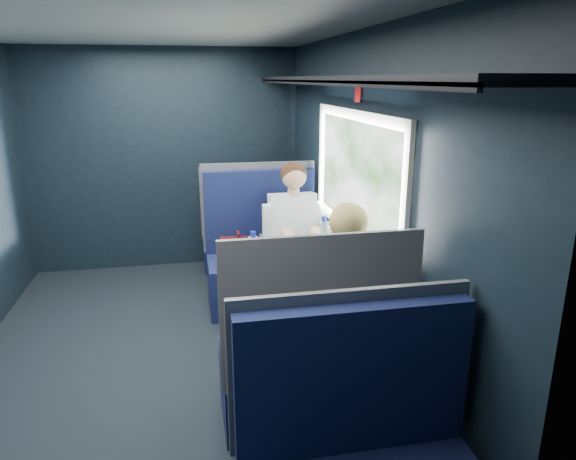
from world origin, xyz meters
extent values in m
cube|color=black|center=(0.00, 0.00, -0.01)|extent=(2.80, 4.20, 0.01)
cube|color=black|center=(1.45, 0.00, 1.15)|extent=(0.10, 4.20, 2.30)
cube|color=black|center=(0.00, 2.15, 1.15)|extent=(2.80, 0.10, 2.30)
cube|color=black|center=(0.00, -2.15, 1.15)|extent=(2.80, 0.10, 2.30)
cube|color=silver|center=(0.00, 0.00, 2.35)|extent=(2.80, 4.20, 0.10)
cube|color=silver|center=(1.38, 0.00, 1.74)|extent=(0.03, 1.84, 0.07)
cube|color=silver|center=(1.38, 0.00, 0.90)|extent=(0.03, 1.84, 0.07)
cube|color=silver|center=(1.38, -0.89, 1.32)|extent=(0.03, 0.07, 0.78)
cube|color=silver|center=(1.38, 0.89, 1.32)|extent=(0.03, 0.07, 0.78)
cube|color=black|center=(1.22, 0.00, 1.98)|extent=(0.36, 4.10, 0.04)
cube|color=black|center=(1.05, 0.00, 1.96)|extent=(0.02, 4.10, 0.03)
cube|color=red|center=(1.38, 0.00, 1.89)|extent=(0.01, 0.10, 0.12)
cylinder|color=#54565E|center=(0.88, 0.00, 0.35)|extent=(0.08, 0.08, 0.70)
cube|color=silver|center=(1.06, 0.00, 0.72)|extent=(0.62, 1.00, 0.04)
cube|color=#0D1339|center=(0.85, 0.78, 0.23)|extent=(1.00, 0.50, 0.45)
cube|color=#0D1339|center=(0.85, 1.08, 0.82)|extent=(1.00, 0.10, 0.75)
cube|color=#54565E|center=(0.85, 1.14, 0.85)|extent=(1.04, 0.03, 0.82)
cube|color=#54565E|center=(0.85, 0.73, 0.55)|extent=(0.06, 0.40, 0.20)
cube|color=#4A0F13|center=(0.62, 0.74, 0.56)|extent=(0.34, 0.20, 0.22)
cylinder|color=#4A0F13|center=(0.62, 0.74, 0.72)|extent=(0.04, 0.13, 0.03)
cylinder|color=silver|center=(0.74, 0.72, 0.57)|extent=(0.09, 0.09, 0.24)
cylinder|color=#1A32C4|center=(0.74, 0.72, 0.71)|extent=(0.05, 0.05, 0.05)
cube|color=#0D1339|center=(0.85, -0.78, 0.23)|extent=(1.00, 0.50, 0.45)
cube|color=#0D1339|center=(0.85, -1.08, 0.82)|extent=(1.00, 0.10, 0.75)
cube|color=#54565E|center=(0.85, -1.14, 0.85)|extent=(1.04, 0.03, 0.82)
cube|color=#54565E|center=(0.85, -0.73, 0.55)|extent=(0.06, 0.40, 0.20)
cube|color=#0D1339|center=(0.85, 1.88, 0.23)|extent=(1.00, 0.40, 0.45)
cube|color=#0D1339|center=(0.85, 1.64, 0.78)|extent=(1.00, 0.10, 0.66)
cube|color=#54565E|center=(0.85, 1.59, 0.80)|extent=(1.04, 0.03, 0.72)
cube|color=#0D1339|center=(0.85, -1.64, 0.78)|extent=(1.00, 0.10, 0.66)
cube|color=#54565E|center=(0.85, -1.59, 0.80)|extent=(1.04, 0.03, 0.72)
cube|color=black|center=(1.10, 0.64, 0.53)|extent=(0.36, 0.44, 0.16)
cube|color=black|center=(1.10, 0.44, 0.23)|extent=(0.32, 0.12, 0.45)
cube|color=white|center=(1.10, 0.80, 0.78)|extent=(0.40, 0.29, 0.53)
cylinder|color=#D8A88C|center=(1.10, 0.76, 1.06)|extent=(0.10, 0.10, 0.06)
sphere|color=#D8A88C|center=(1.10, 0.74, 1.20)|extent=(0.21, 0.21, 0.21)
sphere|color=#382114|center=(1.10, 0.76, 1.21)|extent=(0.22, 0.22, 0.22)
cube|color=white|center=(0.88, 0.76, 0.78)|extent=(0.09, 0.12, 0.34)
cube|color=white|center=(1.32, 0.76, 0.78)|extent=(0.09, 0.12, 0.34)
cube|color=black|center=(1.10, -0.64, 0.53)|extent=(0.36, 0.44, 0.16)
cube|color=black|center=(1.10, -0.44, 0.23)|extent=(0.32, 0.12, 0.45)
cube|color=black|center=(1.10, -0.80, 0.78)|extent=(0.40, 0.29, 0.53)
cylinder|color=#D8A88C|center=(1.10, -0.76, 1.06)|extent=(0.10, 0.10, 0.06)
sphere|color=#D8A88C|center=(1.10, -0.74, 1.20)|extent=(0.21, 0.21, 0.21)
sphere|color=tan|center=(1.10, -0.76, 1.21)|extent=(0.22, 0.22, 0.22)
cube|color=black|center=(0.88, -0.76, 0.78)|extent=(0.09, 0.12, 0.34)
cube|color=black|center=(1.32, -0.76, 0.78)|extent=(0.09, 0.12, 0.34)
cube|color=tan|center=(1.10, -0.86, 0.90)|extent=(0.26, 0.07, 0.36)
cube|color=white|center=(1.03, 0.03, 0.74)|extent=(0.68, 0.86, 0.01)
cube|color=silver|center=(1.14, -0.02, 0.75)|extent=(0.27, 0.35, 0.02)
cube|color=silver|center=(1.26, -0.02, 0.88)|extent=(0.04, 0.33, 0.23)
cube|color=black|center=(1.26, -0.02, 0.88)|extent=(0.03, 0.29, 0.19)
cylinder|color=silver|center=(1.22, 0.20, 0.84)|extent=(0.07, 0.07, 0.20)
cylinder|color=#1A32C4|center=(1.22, 0.20, 0.96)|extent=(0.04, 0.04, 0.04)
cylinder|color=white|center=(1.33, 0.44, 0.78)|extent=(0.07, 0.07, 0.09)
camera|label=1|loc=(0.22, -3.43, 1.99)|focal=32.00mm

